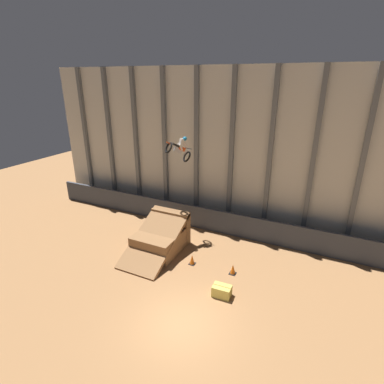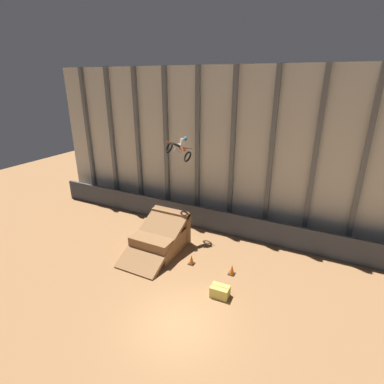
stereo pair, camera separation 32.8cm
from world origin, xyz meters
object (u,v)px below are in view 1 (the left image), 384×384
(rider_bike_solo, at_px, (179,149))
(hay_bale_trackside, at_px, (222,291))
(traffic_cone_arena_edge, at_px, (233,269))
(dirt_ramp, at_px, (162,237))
(traffic_cone_near_ramp, at_px, (192,260))

(rider_bike_solo, distance_m, hay_bale_trackside, 8.80)
(traffic_cone_arena_edge, relative_size, hay_bale_trackside, 0.63)
(dirt_ramp, distance_m, hay_bale_trackside, 5.54)
(traffic_cone_arena_edge, bearing_deg, rider_bike_solo, 148.88)
(dirt_ramp, relative_size, rider_bike_solo, 2.55)
(traffic_cone_near_ramp, bearing_deg, hay_bale_trackside, -35.99)
(rider_bike_solo, relative_size, traffic_cone_near_ramp, 3.04)
(traffic_cone_near_ramp, relative_size, traffic_cone_arena_edge, 1.00)
(hay_bale_trackside, bearing_deg, traffic_cone_near_ramp, 144.01)
(traffic_cone_near_ramp, bearing_deg, rider_bike_solo, 127.90)
(traffic_cone_near_ramp, xyz_separation_m, traffic_cone_arena_edge, (2.40, 0.14, 0.00))
(traffic_cone_arena_edge, distance_m, hay_bale_trackside, 1.94)
(dirt_ramp, height_order, hay_bale_trackside, dirt_ramp)
(traffic_cone_arena_edge, bearing_deg, dirt_ramp, 173.30)
(dirt_ramp, bearing_deg, traffic_cone_near_ramp, -16.06)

